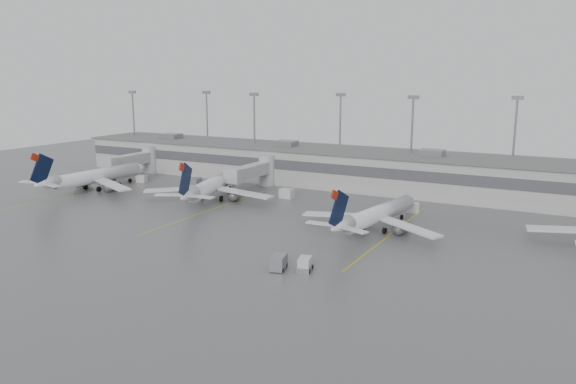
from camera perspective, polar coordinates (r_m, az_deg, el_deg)
The scene contains 18 objects.
ground at distance 78.06m, azimuth -7.64°, elevation -6.86°, with size 260.00×260.00×0.00m, color #57575A.
terminal at distance 127.25m, azimuth 7.72°, elevation 2.34°, with size 152.00×17.00×9.45m.
light_masts at distance 131.61m, azimuth 8.71°, elevation 6.07°, with size 142.40×8.00×20.60m.
jet_bridge_left at distance 146.29m, azimuth -14.93°, elevation 3.15°, with size 4.00×17.20×7.00m.
jet_bridge_right at distance 125.23m, azimuth -3.10°, elevation 2.14°, with size 4.00×17.20×7.00m.
stand_markings at distance 97.66m, azimuth 0.61°, elevation -2.94°, with size 105.25×40.00×0.01m.
jet_far_left at distance 130.05m, azimuth -19.18°, elevation 1.51°, with size 27.51×30.87×9.98m.
jet_mid_left at distance 113.92m, azimuth -7.74°, elevation 0.67°, with size 26.46×30.02×9.88m.
jet_mid_right at distance 91.68m, azimuth 8.91°, elevation -2.27°, with size 24.37×27.52×8.95m.
baggage_tug at distance 73.11m, azimuth 1.72°, elevation -7.49°, with size 2.36×3.09×1.78m.
baggage_cart at distance 73.42m, azimuth -0.96°, elevation -7.15°, with size 2.37×3.30×1.91m.
gse_uld_a at distance 136.99m, azimuth -14.65°, elevation 1.31°, with size 2.31×1.54×1.64m, color silver.
gse_uld_b at distance 115.29m, azimuth -0.14°, elevation -0.15°, with size 2.76×1.84×1.95m, color silver.
gse_uld_c at distance 106.12m, azimuth 12.48°, elevation -1.54°, with size 2.45×1.63×1.74m, color silver.
gse_loader at distance 128.70m, azimuth -9.41°, elevation 0.96°, with size 2.00×3.20×2.00m, color slate.
cone_a at distance 131.70m, azimuth -14.90°, elevation 0.67°, with size 0.41×0.41×0.66m, color orange.
cone_b at distance 115.92m, azimuth -9.28°, elevation -0.58°, with size 0.40×0.40×0.64m, color orange.
cone_c at distance 108.14m, azimuth 10.10°, elevation -1.46°, with size 0.49×0.49×0.78m, color orange.
Camera 1 is at (43.71, -59.73, 24.81)m, focal length 35.00 mm.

